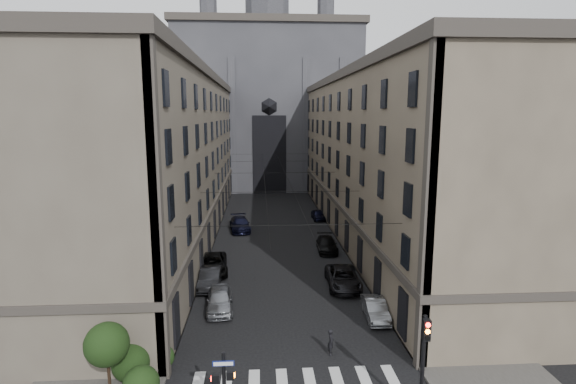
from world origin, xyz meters
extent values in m
cube|color=#383533|center=(-10.50, 36.00, 0.07)|extent=(7.00, 80.00, 0.15)
cube|color=#383533|center=(10.50, 36.00, 0.07)|extent=(7.00, 80.00, 0.15)
cube|color=#51483E|center=(-13.50, 36.00, 9.00)|extent=(13.00, 60.00, 18.00)
cube|color=#38332D|center=(-13.50, 36.00, 18.40)|extent=(13.60, 60.60, 0.90)
cube|color=#38332D|center=(-13.50, 36.00, 4.20)|extent=(13.40, 60.30, 0.50)
cube|color=brown|center=(13.50, 36.00, 9.00)|extent=(13.00, 60.00, 18.00)
cube|color=#38332D|center=(13.50, 36.00, 18.40)|extent=(13.60, 60.60, 0.90)
cube|color=#38332D|center=(13.50, 36.00, 4.20)|extent=(13.40, 60.30, 0.50)
cube|color=#2D2D33|center=(0.00, 75.00, 15.00)|extent=(34.00, 22.00, 30.00)
cube|color=#38332D|center=(0.00, 75.00, 30.50)|extent=(35.00, 23.00, 1.20)
cube|color=black|center=(0.00, 63.95, 7.00)|extent=(6.00, 0.30, 14.00)
cube|color=orange|center=(-3.22, 1.50, 2.90)|extent=(0.34, 0.24, 0.38)
cube|color=#FF0C07|center=(-3.88, 1.60, 2.70)|extent=(0.34, 0.24, 0.38)
cube|color=navy|center=(-3.50, 1.37, 3.55)|extent=(0.95, 0.05, 0.24)
cylinder|color=black|center=(5.60, 2.00, 2.60)|extent=(0.20, 0.20, 5.20)
cube|color=black|center=(5.60, 1.78, 4.60)|extent=(0.34, 0.30, 1.00)
cylinder|color=#FF0C07|center=(5.60, 1.62, 4.92)|extent=(0.22, 0.05, 0.22)
cylinder|color=orange|center=(5.60, 1.62, 4.60)|extent=(0.22, 0.05, 0.22)
cylinder|color=black|center=(5.60, 1.62, 4.28)|extent=(0.22, 0.05, 0.22)
sphere|color=black|center=(-7.80, 4.00, 1.05)|extent=(1.80, 1.80, 1.80)
sphere|color=black|center=(-8.80, 5.80, 1.15)|extent=(2.00, 2.00, 2.00)
sphere|color=black|center=(-7.40, 6.80, 0.85)|extent=(1.40, 1.40, 1.40)
cylinder|color=black|center=(-9.50, 4.50, 1.35)|extent=(0.16, 0.16, 2.40)
sphere|color=black|center=(-9.50, 4.50, 2.95)|extent=(2.20, 2.20, 2.20)
cylinder|color=black|center=(0.00, 10.00, 7.50)|extent=(14.00, 0.03, 0.03)
cylinder|color=black|center=(0.00, 22.00, 7.50)|extent=(14.00, 0.03, 0.03)
cylinder|color=black|center=(0.00, 35.00, 7.50)|extent=(14.00, 0.03, 0.03)
cylinder|color=black|center=(0.00, 48.00, 7.50)|extent=(14.00, 0.03, 0.03)
cylinder|color=black|center=(0.00, 60.00, 7.50)|extent=(14.00, 0.03, 0.03)
cylinder|color=black|center=(-1.30, 36.00, 7.10)|extent=(0.03, 60.00, 0.03)
cylinder|color=black|center=(1.30, 36.00, 7.10)|extent=(0.03, 60.00, 0.03)
imported|color=gray|center=(-4.85, 14.66, 0.80)|extent=(2.19, 4.81, 1.60)
imported|color=black|center=(-6.02, 19.18, 0.79)|extent=(1.72, 4.79, 1.57)
imported|color=black|center=(-6.20, 22.68, 0.81)|extent=(3.22, 6.03, 1.61)
imported|color=black|center=(-4.31, 37.52, 0.82)|extent=(2.99, 5.87, 1.63)
imported|color=gray|center=(6.20, 12.60, 0.68)|extent=(1.61, 4.18, 1.36)
imported|color=black|center=(5.00, 18.50, 0.78)|extent=(2.81, 5.74, 1.57)
imported|color=black|center=(5.15, 28.47, 0.72)|extent=(2.21, 5.02, 1.43)
imported|color=black|center=(6.09, 42.77, 0.66)|extent=(1.76, 3.94, 1.31)
imported|color=black|center=(2.31, 8.00, 0.79)|extent=(0.46, 0.63, 1.58)
camera|label=1|loc=(-1.85, -16.65, 14.20)|focal=28.00mm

